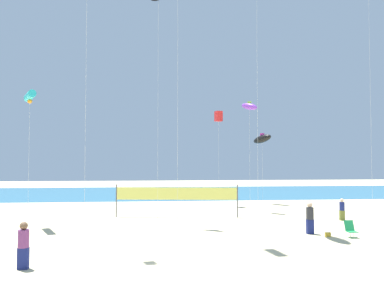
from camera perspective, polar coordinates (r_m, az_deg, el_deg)
name	(u,v)px	position (r m, az deg, el deg)	size (l,w,h in m)	color
ground_plane	(193,259)	(16.91, 0.11, -16.85)	(120.00, 120.00, 0.00)	beige
ocean_band	(169,193)	(48.93, -3.45, -7.29)	(120.00, 20.00, 0.01)	teal
beachgoer_plum_shirt	(23,244)	(16.57, -23.96, -13.52)	(0.42, 0.42, 1.81)	navy
beachgoer_navy_shirt	(342,209)	(28.79, 21.58, -9.00)	(0.35, 0.35, 1.52)	olive
beachgoer_charcoal_shirt	(310,217)	(23.05, 17.27, -10.39)	(0.41, 0.41, 1.81)	navy
folding_beach_chair	(350,229)	(22.95, 22.67, -11.62)	(0.52, 0.65, 0.89)	#1E8C4C
volleyball_net	(177,195)	(28.18, -2.31, -7.61)	(8.94, 1.11, 2.40)	#4C4C51
beach_handbag	(328,235)	(22.68, 19.71, -12.67)	(0.29, 0.15, 0.23)	gold
kite_cyan_tube	(30,96)	(26.52, -23.14, 6.60)	(1.38, 2.22, 8.54)	silver
kite_violet_inflatable	(249,107)	(31.95, 8.61, 5.57)	(1.47, 1.57, 9.06)	silver
kite_red_box	(218,116)	(35.52, 3.99, 4.15)	(0.75, 0.75, 8.73)	silver
kite_black_inflatable	(262,139)	(37.43, 10.49, 0.75)	(1.89, 2.16, 6.80)	silver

